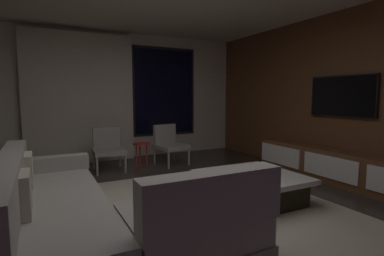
% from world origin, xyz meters
% --- Properties ---
extents(floor, '(9.20, 9.20, 0.00)m').
position_xyz_m(floor, '(0.00, 0.00, 0.00)').
color(floor, '#332B26').
extents(back_wall_with_window, '(6.60, 0.30, 2.70)m').
position_xyz_m(back_wall_with_window, '(-0.06, 3.62, 1.34)').
color(back_wall_with_window, beige).
rests_on(back_wall_with_window, floor).
extents(media_wall, '(0.12, 7.80, 2.70)m').
position_xyz_m(media_wall, '(3.06, 0.00, 1.35)').
color(media_wall, brown).
rests_on(media_wall, floor).
extents(area_rug, '(3.20, 3.80, 0.01)m').
position_xyz_m(area_rug, '(0.35, -0.10, 0.01)').
color(area_rug, beige).
rests_on(area_rug, floor).
extents(sectional_couch, '(1.98, 2.50, 0.82)m').
position_xyz_m(sectional_couch, '(-0.96, -0.17, 0.29)').
color(sectional_couch, gray).
rests_on(sectional_couch, floor).
extents(coffee_table, '(1.16, 1.16, 0.36)m').
position_xyz_m(coffee_table, '(1.07, 0.09, 0.19)').
color(coffee_table, black).
rests_on(coffee_table, floor).
extents(book_stack_on_coffee_table, '(0.29, 0.21, 0.12)m').
position_xyz_m(book_stack_on_coffee_table, '(1.13, -0.00, 0.41)').
color(book_stack_on_coffee_table, '#845AD4').
rests_on(book_stack_on_coffee_table, coffee_table).
extents(accent_chair_near_window, '(0.64, 0.66, 0.78)m').
position_xyz_m(accent_chair_near_window, '(0.97, 2.56, 0.43)').
color(accent_chair_near_window, '#B2ADA0').
rests_on(accent_chair_near_window, floor).
extents(accent_chair_by_curtain, '(0.57, 0.58, 0.78)m').
position_xyz_m(accent_chair_by_curtain, '(-0.21, 2.60, 0.43)').
color(accent_chair_by_curtain, '#B2ADA0').
rests_on(accent_chair_by_curtain, floor).
extents(side_stool, '(0.32, 0.32, 0.46)m').
position_xyz_m(side_stool, '(0.40, 2.56, 0.37)').
color(side_stool, red).
rests_on(side_stool, floor).
extents(media_console, '(0.46, 3.10, 0.52)m').
position_xyz_m(media_console, '(2.77, 0.05, 0.25)').
color(media_console, brown).
rests_on(media_console, floor).
extents(mounted_tv, '(0.05, 1.13, 0.65)m').
position_xyz_m(mounted_tv, '(2.95, 0.25, 1.35)').
color(mounted_tv, black).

